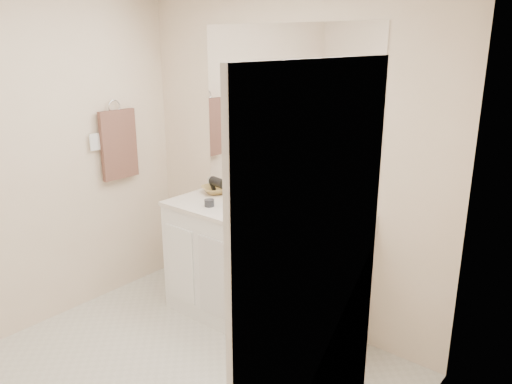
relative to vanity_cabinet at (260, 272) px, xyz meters
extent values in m
cube|color=#FAE2C4|center=(0.00, 0.28, 0.77)|extent=(2.60, 0.02, 2.40)
cube|color=#FAE2C4|center=(-1.30, -1.02, 0.77)|extent=(0.02, 2.60, 2.40)
cube|color=#FAE2C4|center=(1.30, -1.02, 0.77)|extent=(0.02, 2.60, 2.40)
cube|color=white|center=(0.00, 0.00, 0.00)|extent=(1.50, 0.55, 0.85)
cube|color=silver|center=(0.00, 0.00, 0.44)|extent=(1.52, 0.57, 0.03)
cube|color=silver|center=(0.00, 0.26, 0.50)|extent=(1.52, 0.03, 0.08)
cylinder|color=beige|center=(0.00, -0.02, 0.44)|extent=(0.37, 0.37, 0.02)
cylinder|color=silver|center=(0.00, 0.16, 0.51)|extent=(0.02, 0.02, 0.11)
cube|color=white|center=(0.00, 0.27, 1.14)|extent=(1.48, 0.01, 1.20)
cylinder|color=navy|center=(-0.10, 0.10, 0.51)|extent=(0.08, 0.08, 0.10)
cylinder|color=tan|center=(0.14, 0.08, 0.50)|extent=(0.07, 0.07, 0.09)
cylinder|color=#DC3A92|center=(0.15, 0.08, 0.60)|extent=(0.02, 0.04, 0.18)
cylinder|color=#0E98AF|center=(0.40, 0.05, 0.55)|extent=(0.09, 0.09, 0.19)
cylinder|color=silver|center=(0.49, 0.11, 0.53)|extent=(0.07, 0.07, 0.16)
cube|color=white|center=(0.45, -0.09, 0.46)|extent=(0.13, 0.12, 0.01)
cube|color=#A1CD32|center=(0.45, -0.09, 0.48)|extent=(0.08, 0.06, 0.02)
cube|color=#D94816|center=(0.29, -0.19, 0.46)|extent=(0.12, 0.05, 0.00)
cylinder|color=#2D2E33|center=(-0.39, -0.11, 0.48)|extent=(0.10, 0.10, 0.05)
cylinder|color=silver|center=(-0.35, 0.13, 0.54)|extent=(0.06, 0.06, 0.16)
imported|color=silver|center=(-0.24, 0.21, 0.55)|extent=(0.09, 0.09, 0.18)
imported|color=#F8F0CA|center=(-0.34, 0.20, 0.55)|extent=(0.12, 0.12, 0.19)
imported|color=#EBCB5B|center=(-0.41, 0.21, 0.54)|extent=(0.17, 0.17, 0.17)
imported|color=#A27F41|center=(-0.58, 0.16, 0.48)|extent=(0.29, 0.29, 0.05)
cylinder|color=black|center=(-0.56, 0.16, 0.54)|extent=(0.16, 0.10, 0.07)
torus|color=silver|center=(-1.27, -0.25, 1.12)|extent=(0.01, 0.11, 0.11)
cube|color=#472D26|center=(-1.25, -0.25, 0.82)|extent=(0.04, 0.32, 0.55)
cube|color=white|center=(-1.27, -0.45, 0.88)|extent=(0.01, 0.08, 0.13)
cube|color=silver|center=(1.29, -1.32, 0.57)|extent=(0.02, 0.82, 2.00)
camera|label=1|loc=(2.07, -2.58, 1.62)|focal=35.00mm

